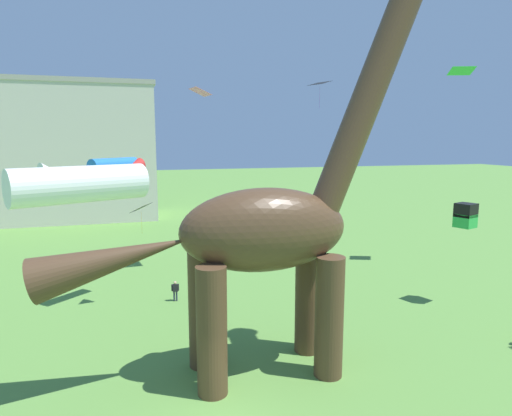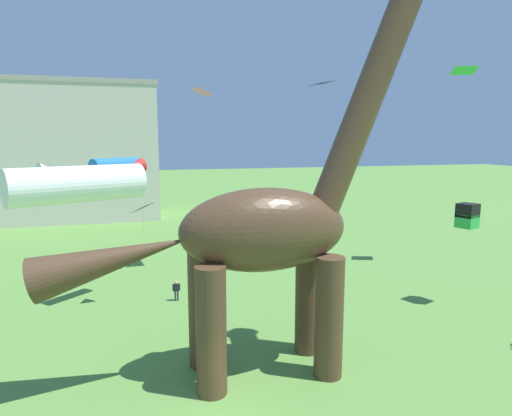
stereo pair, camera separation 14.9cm
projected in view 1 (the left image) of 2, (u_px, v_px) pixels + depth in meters
dinosaur_sculpture at (263, 230)px, 16.54m from camera, size 14.92×3.16×15.59m
person_vendor_side at (175, 289)px, 24.73m from camera, size 0.43×0.19×1.15m
kite_high_right at (118, 166)px, 23.22m from camera, size 2.90×2.95×0.83m
kite_near_high at (141, 208)px, 30.54m from camera, size 1.65×1.89×2.09m
kite_near_low at (466, 215)px, 23.74m from camera, size 1.17×1.17×1.31m
kite_trailing at (320, 83)px, 36.25m from camera, size 1.83×2.08×2.16m
kite_far_left at (75, 183)px, 9.88m from camera, size 2.96×2.95×0.85m
kite_high_left at (461, 71)px, 30.22m from camera, size 1.88×1.61×0.44m
kite_drifting at (200, 92)px, 28.98m from camera, size 1.38×1.76×0.48m
background_building_block at (66, 152)px, 49.02m from camera, size 19.46×8.41×15.18m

